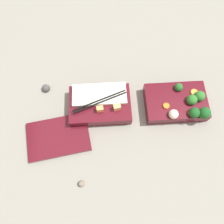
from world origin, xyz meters
The scene contains 6 objects.
ground_plane centered at (0.00, 0.00, 0.00)m, with size 3.00×3.00×0.00m, color gray.
bento_tray_vegetable centered at (-0.14, 0.01, 0.03)m, with size 0.22×0.15×0.08m.
bento_tray_rice centered at (0.14, -0.01, 0.03)m, with size 0.22×0.14×0.07m.
bento_lid centered at (0.29, 0.10, 0.01)m, with size 0.22×0.14×0.01m, color #510F19.
pebble_0 centered at (0.22, 0.26, 0.01)m, with size 0.02×0.02×0.02m, color #7A6B5B.
pebble_1 centered at (0.35, -0.09, 0.01)m, with size 0.03×0.03×0.03m, color #474442.
Camera 1 is at (0.12, 0.31, 0.76)m, focal length 35.00 mm.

